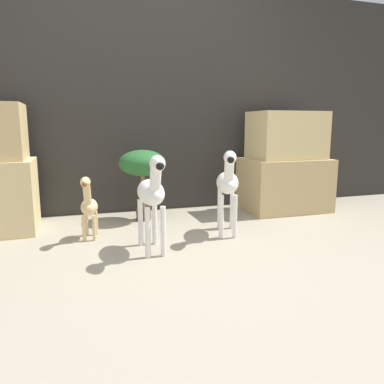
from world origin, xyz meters
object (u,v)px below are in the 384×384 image
at_px(zebra_left, 152,192).
at_px(giraffe_figurine, 89,204).
at_px(zebra_right, 228,183).
at_px(potted_palm_front, 142,166).

height_order(zebra_left, giraffe_figurine, zebra_left).
bearing_deg(zebra_right, zebra_left, -159.43).
xyz_separation_m(giraffe_figurine, potted_palm_front, (0.49, 0.46, 0.23)).
bearing_deg(giraffe_figurine, potted_palm_front, 43.42).
height_order(zebra_left, potted_palm_front, zebra_left).
xyz_separation_m(zebra_right, zebra_left, (-0.64, -0.24, 0.00)).
distance_m(zebra_right, zebra_left, 0.69).
distance_m(zebra_right, giraffe_figurine, 1.06).
height_order(zebra_right, potted_palm_front, zebra_right).
xyz_separation_m(zebra_right, potted_palm_front, (-0.55, 0.65, 0.09)).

